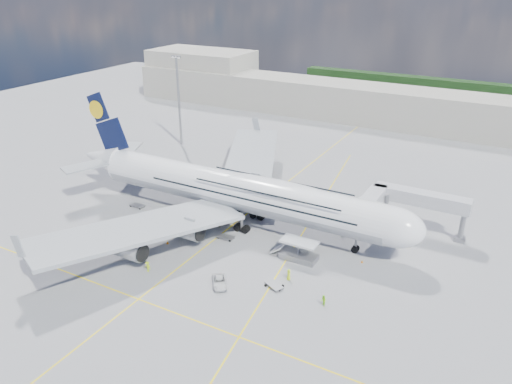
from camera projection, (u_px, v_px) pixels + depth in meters
The scene contains 32 objects.
ground at pixel (210, 243), 93.69m from camera, with size 300.00×300.00×0.00m, color gray.
taxi_line_main at pixel (210, 243), 93.69m from camera, with size 0.25×220.00×0.01m, color yellow.
taxi_line_cross at pixel (139, 299), 77.69m from camera, with size 120.00×0.25×0.01m, color yellow.
taxi_line_diag at pixel (300, 238), 95.53m from camera, with size 0.25×100.00×0.01m, color yellow.
airliner at pixel (238, 191), 98.79m from camera, with size 77.26×79.15×23.71m.
jet_bridge at pixel (401, 201), 94.53m from camera, with size 18.80×12.10×8.50m.
cargo_loader at pixel (298, 253), 88.09m from camera, with size 8.53×3.20×3.67m.
light_mast at pixel (179, 100), 141.97m from camera, with size 3.00×0.70×25.50m.
terminal at pixel (367, 104), 167.29m from camera, with size 180.00×16.00×12.00m, color #B2AD9E.
hangar at pixel (202, 73), 200.92m from camera, with size 40.00×22.00×18.00m, color #B2AD9E.
tree_line at pixel (507, 96), 186.49m from camera, with size 160.00×6.00×8.00m, color #193814.
dolly_row_a at pixel (91, 231), 95.91m from camera, with size 3.10×1.75×1.92m.
dolly_row_b at pixel (121, 251), 90.57m from camera, with size 3.05×2.36×0.40m.
dolly_row_c at pixel (140, 247), 90.32m from camera, with size 3.24×2.07×1.91m.
dolly_back at pixel (137, 205), 107.84m from camera, with size 3.32×1.88×0.47m.
dolly_nose_far at pixel (274, 285), 80.56m from camera, with size 3.56×2.92×0.46m.
dolly_nose_near at pixel (226, 237), 95.07m from camera, with size 3.40×2.07×0.47m.
baggage_tug at pixel (176, 230), 96.62m from camera, with size 3.21×1.67×1.95m.
catering_truck_inner at pixel (235, 188), 112.13m from camera, with size 7.85×4.75×4.37m.
catering_truck_outer at pixel (244, 153), 133.93m from camera, with size 7.37×4.78×4.08m.
service_van at pixel (220, 282), 80.86m from camera, with size 2.19×4.76×1.32m, color silver.
crew_nose at pixel (341, 232), 95.85m from camera, with size 0.69×0.45×1.89m, color #D7FF1A.
crew_loader at pixel (323, 301), 75.72m from camera, with size 0.93×0.72×1.90m, color #9CF419.
crew_wing at pixel (163, 229), 97.05m from camera, with size 0.93×0.39×1.58m, color #B9E718.
crew_van at pixel (289, 275), 82.21m from camera, with size 0.96×0.63×1.97m, color #CEF019.
crew_tug at pixel (148, 267), 84.47m from camera, with size 1.23×0.71×1.91m, color #CDF119.
cone_nose at pixel (362, 261), 87.34m from camera, with size 0.38×0.38×0.49m.
cone_wing_left_inner at pixel (256, 191), 115.24m from camera, with size 0.48×0.48×0.61m.
cone_wing_left_outer at pixel (225, 172), 125.79m from camera, with size 0.47×0.47×0.60m.
cone_wing_right_inner at pixel (167, 242), 93.34m from camera, with size 0.49×0.49×0.62m.
cone_wing_right_outer at pixel (132, 253), 89.96m from camera, with size 0.46×0.46×0.59m.
cone_tail at pixel (128, 180), 121.01m from camera, with size 0.42×0.42×0.54m.
Camera 1 is at (47.02, -67.38, 46.86)m, focal length 35.00 mm.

